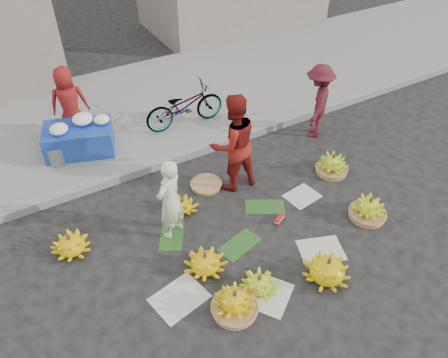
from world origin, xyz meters
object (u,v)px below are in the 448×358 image
vendor_cream (170,200)px  flower_table (79,137)px  bicycle (184,106)px  banana_bunch_0 (205,262)px  banana_bunch_4 (369,209)px

vendor_cream → flower_table: bearing=-105.9°
vendor_cream → bicycle: vendor_cream is taller
bicycle → flower_table: bearing=87.7°
flower_table → bicycle: bicycle is taller
flower_table → bicycle: (2.09, -0.17, 0.14)m
banana_bunch_0 → banana_bunch_4: (2.77, -0.36, 0.01)m
vendor_cream → bicycle: bearing=-149.3°
flower_table → bicycle: bearing=13.8°
banana_bunch_4 → bicycle: size_ratio=0.40×
banana_bunch_0 → flower_table: 3.66m
vendor_cream → flower_table: vendor_cream is taller
banana_bunch_0 → flower_table: bearing=101.5°
banana_bunch_4 → vendor_cream: bearing=156.3°
banana_bunch_0 → bicycle: bearing=68.2°
banana_bunch_4 → flower_table: size_ratio=0.47×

